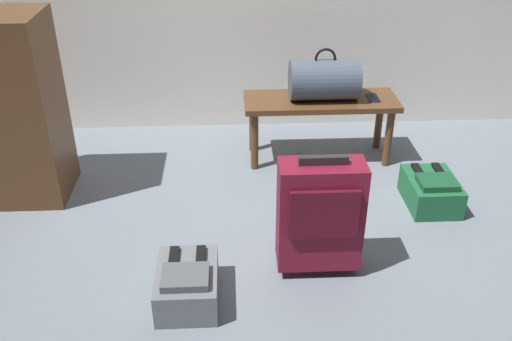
{
  "coord_description": "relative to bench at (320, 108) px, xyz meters",
  "views": [
    {
      "loc": [
        -0.32,
        -2.37,
        1.83
      ],
      "look_at": [
        -0.18,
        0.39,
        0.25
      ],
      "focal_mm": 39.21,
      "sensor_mm": 36.0,
      "label": 1
    }
  ],
  "objects": [
    {
      "name": "cell_phone",
      "position": [
        0.34,
        -0.01,
        0.07
      ],
      "size": [
        0.07,
        0.14,
        0.01
      ],
      "color": "#191E4C",
      "rests_on": "bench"
    },
    {
      "name": "ground_plane",
      "position": [
        -0.27,
        -0.99,
        -0.36
      ],
      "size": [
        6.6,
        6.6,
        0.0
      ],
      "primitive_type": "plane",
      "color": "slate"
    },
    {
      "name": "duffel_bag_slate",
      "position": [
        0.01,
        -0.0,
        0.2
      ],
      "size": [
        0.44,
        0.26,
        0.34
      ],
      "color": "#475160",
      "rests_on": "bench"
    },
    {
      "name": "bench",
      "position": [
        0.0,
        0.0,
        0.0
      ],
      "size": [
        1.0,
        0.36,
        0.43
      ],
      "color": "brown",
      "rests_on": "ground"
    },
    {
      "name": "backpack_green",
      "position": [
        0.58,
        -0.62,
        -0.27
      ],
      "size": [
        0.28,
        0.38,
        0.21
      ],
      "color": "#1E6038",
      "rests_on": "ground"
    },
    {
      "name": "backpack_grey",
      "position": [
        -0.81,
        -1.37,
        -0.27
      ],
      "size": [
        0.28,
        0.38,
        0.21
      ],
      "color": "slate",
      "rests_on": "ground"
    },
    {
      "name": "side_cabinet",
      "position": [
        -1.86,
        -0.36,
        0.19
      ],
      "size": [
        0.56,
        0.44,
        1.1
      ],
      "color": "brown",
      "rests_on": "ground"
    },
    {
      "name": "suitcase_upright_burgundy",
      "position": [
        -0.18,
        -1.18,
        -0.03
      ],
      "size": [
        0.4,
        0.21,
        0.64
      ],
      "color": "maroon",
      "rests_on": "ground"
    }
  ]
}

